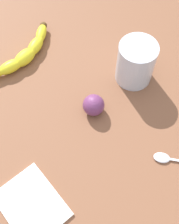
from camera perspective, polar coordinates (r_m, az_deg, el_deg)
The scene contains 6 objects.
wooden_tabletop at distance 71.06cm, azimuth -2.78°, elevation -0.02°, with size 120.00×120.00×3.00cm, color brown.
banana at distance 78.49cm, azimuth -12.95°, elevation 10.67°, with size 13.57×21.36×3.54cm.
smoothie_glass at distance 71.51cm, azimuth 8.87°, elevation 9.18°, with size 8.99×8.99×10.92cm.
plum_fruit at distance 67.31cm, azimuth 0.79°, elevation 1.35°, with size 5.03×5.03×5.03cm, color #6B3360.
teaspoon at distance 66.22cm, azimuth 14.38°, elevation -8.65°, with size 7.12×10.29×0.80cm.
folded_napkin at distance 62.80cm, azimuth -11.12°, elevation -17.18°, with size 13.70×10.75×0.60cm, color white.
Camera 1 is at (-32.81, 9.06, 63.88)cm, focal length 47.30 mm.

